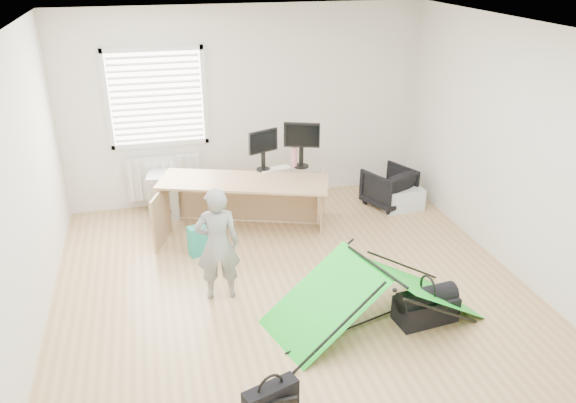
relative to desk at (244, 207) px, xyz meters
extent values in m
plane|color=tan|center=(0.26, -1.63, -0.36)|extent=(5.50, 5.50, 0.00)
cube|color=silver|center=(0.26, 1.12, 0.99)|extent=(5.00, 0.02, 2.70)
cube|color=silver|center=(-0.94, 1.08, 1.19)|extent=(1.20, 0.06, 1.20)
cube|color=silver|center=(-0.94, 1.04, 0.09)|extent=(1.00, 0.12, 0.60)
cube|color=tan|center=(0.00, 0.00, 0.00)|extent=(2.21, 1.33, 0.72)
cube|color=#ADAFB2|center=(-0.96, 0.80, -0.05)|extent=(0.46, 0.57, 0.62)
cube|color=black|center=(0.31, 0.29, 0.56)|extent=(0.42, 0.24, 0.40)
cube|color=black|center=(0.82, 0.28, 0.58)|extent=(0.47, 0.25, 0.44)
cube|color=beige|center=(0.47, 0.27, 0.37)|extent=(0.42, 0.22, 0.02)
cylinder|color=#C56E80|center=(0.73, 0.30, 0.49)|extent=(0.08, 0.08, 0.26)
imported|color=black|center=(2.11, 0.32, -0.08)|extent=(0.78, 0.79, 0.55)
imported|color=gray|center=(-0.51, -1.37, 0.26)|extent=(0.47, 0.32, 1.24)
cube|color=silver|center=(2.25, 0.18, -0.20)|extent=(0.56, 0.40, 0.31)
cube|color=teal|center=(-0.60, -0.42, -0.17)|extent=(0.34, 0.23, 0.37)
cube|color=black|center=(-0.36, -3.17, -0.19)|extent=(0.46, 0.27, 0.33)
cube|color=black|center=(1.39, -2.28, -0.23)|extent=(0.63, 0.37, 0.26)
camera|label=1|loc=(-1.03, -6.37, 3.02)|focal=35.00mm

